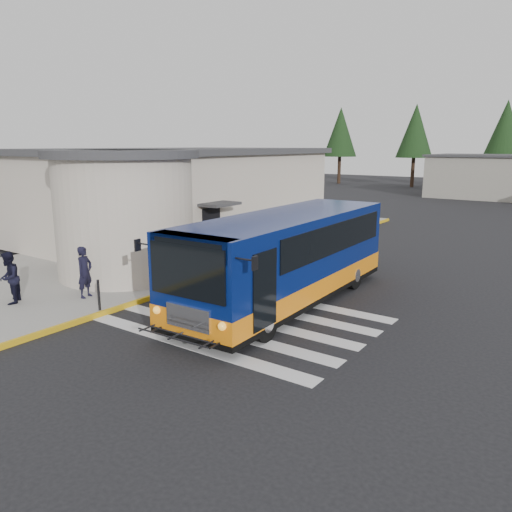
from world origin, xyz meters
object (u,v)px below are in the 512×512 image
Objects in this scene: pedestrian_a at (85,272)px; bollard at (99,295)px; transit_bus at (286,261)px; pedestrian_b at (9,278)px.

pedestrian_a is 1.78× the size of bollard.
bollard is at bearing -126.76° from pedestrian_a.
transit_bus is 6.69m from pedestrian_a.
transit_bus is 8.89m from pedestrian_b.
pedestrian_a reaches higher than pedestrian_b.
pedestrian_b is at bearing -143.15° from transit_bus.
transit_bus reaches higher than pedestrian_a.
pedestrian_a is at bearing 98.68° from pedestrian_b.
bollard is (1.49, -0.62, -0.38)m from pedestrian_a.
transit_bus is 6.12× the size of pedestrian_a.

